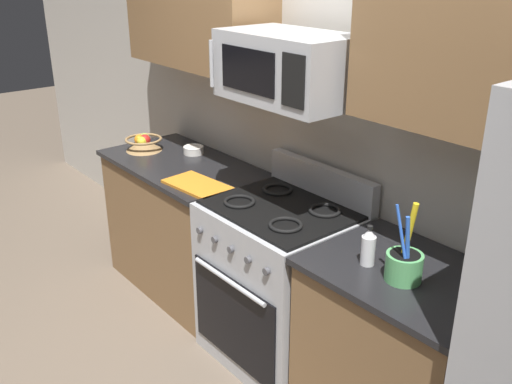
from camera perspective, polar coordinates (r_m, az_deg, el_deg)
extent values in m
cube|color=beige|center=(3.10, 8.11, 6.69)|extent=(8.00, 0.10, 2.60)
cube|color=olive|center=(3.87, -7.13, -3.58)|extent=(1.11, 0.60, 0.88)
cube|color=black|center=(3.70, -7.47, 2.76)|extent=(1.15, 0.64, 0.03)
cube|color=#B2B5BA|center=(3.19, 2.40, -9.29)|extent=(0.76, 0.64, 0.91)
cube|color=black|center=(3.07, -2.29, -12.77)|extent=(0.67, 0.01, 0.51)
cylinder|color=#B2B5BA|center=(2.91, -2.78, -8.87)|extent=(0.57, 0.02, 0.02)
cube|color=black|center=(2.97, 2.54, -1.68)|extent=(0.73, 0.58, 0.02)
cube|color=#B2B5BA|center=(3.13, 6.56, 1.09)|extent=(0.76, 0.06, 0.18)
torus|color=black|center=(3.01, -1.68, -0.97)|extent=(0.17, 0.17, 0.02)
torus|color=black|center=(2.76, 2.98, -3.32)|extent=(0.17, 0.17, 0.02)
torus|color=black|center=(3.17, 2.18, 0.27)|extent=(0.17, 0.17, 0.02)
torus|color=black|center=(2.93, 6.90, -1.83)|extent=(0.17, 0.17, 0.02)
cylinder|color=#4C4C51|center=(3.04, -5.67, -3.85)|extent=(0.04, 0.02, 0.04)
cylinder|color=#4C4C51|center=(2.93, -4.17, -4.78)|extent=(0.04, 0.02, 0.04)
cylinder|color=#4C4C51|center=(2.84, -2.56, -5.77)|extent=(0.04, 0.02, 0.04)
cylinder|color=#4C4C51|center=(2.74, -0.82, -6.83)|extent=(0.04, 0.02, 0.04)
cylinder|color=#4C4C51|center=(2.65, 1.04, -7.95)|extent=(0.04, 0.02, 0.04)
cube|color=olive|center=(2.76, 13.99, -16.13)|extent=(0.79, 0.60, 0.88)
cube|color=black|center=(2.51, 14.97, -7.96)|extent=(0.83, 0.64, 0.03)
cube|color=#B2B5BA|center=(2.77, 3.31, 12.36)|extent=(0.69, 0.40, 0.33)
cube|color=black|center=(2.69, -0.87, 12.08)|extent=(0.38, 0.01, 0.20)
cube|color=black|center=(2.46, 3.75, 11.03)|extent=(0.14, 0.01, 0.23)
cylinder|color=#B2B5BA|center=(2.87, -4.48, 12.68)|extent=(0.02, 0.02, 0.23)
cube|color=olive|center=(2.33, 20.22, 15.47)|extent=(0.82, 0.34, 0.80)
cylinder|color=#59AD66|center=(2.41, 14.57, -7.28)|extent=(0.15, 0.15, 0.12)
cylinder|color=black|center=(2.40, 14.60, -7.08)|extent=(0.12, 0.12, 0.10)
cylinder|color=blue|center=(2.33, 14.47, -4.94)|extent=(0.10, 0.02, 0.31)
cylinder|color=yellow|center=(2.36, 14.93, -4.54)|extent=(0.06, 0.04, 0.32)
cylinder|color=blue|center=(2.33, 14.93, -5.46)|extent=(0.03, 0.03, 0.27)
cone|color=#9E7A4C|center=(3.95, -11.16, 4.66)|extent=(0.24, 0.24, 0.08)
torus|color=#9E7A4C|center=(3.94, -11.21, 5.21)|extent=(0.25, 0.25, 0.02)
sphere|color=red|center=(3.95, -11.06, 5.13)|extent=(0.08, 0.08, 0.08)
sphere|color=orange|center=(3.97, -11.60, 5.17)|extent=(0.07, 0.07, 0.07)
sphere|color=yellow|center=(3.93, -11.35, 4.99)|extent=(0.07, 0.07, 0.07)
sphere|color=#9EB74C|center=(3.99, -11.09, 5.31)|extent=(0.07, 0.07, 0.07)
cube|color=orange|center=(3.29, -5.89, 0.69)|extent=(0.42, 0.26, 0.02)
cylinder|color=silver|center=(2.48, 11.15, -5.77)|extent=(0.06, 0.06, 0.13)
cone|color=silver|center=(2.45, 11.30, -4.03)|extent=(0.06, 0.06, 0.04)
cylinder|color=black|center=(2.43, 11.34, -3.49)|extent=(0.02, 0.02, 0.01)
cylinder|color=white|center=(3.84, -6.27, 4.18)|extent=(0.13, 0.13, 0.05)
torus|color=white|center=(3.83, -6.29, 4.51)|extent=(0.14, 0.14, 0.01)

